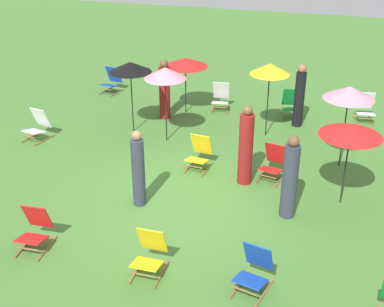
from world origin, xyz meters
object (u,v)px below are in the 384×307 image
Objects in this scene: person_2 at (138,170)px; person_3 at (299,96)px; deckchair_9 at (150,254)px; deckchair_10 at (254,270)px; deckchair_2 at (221,98)px; umbrella_0 at (349,93)px; umbrella_4 at (351,130)px; umbrella_3 at (130,67)px; person_0 at (290,179)px; deckchair_11 at (35,229)px; deckchair_1 at (38,126)px; umbrella_5 at (270,69)px; umbrella_1 at (165,73)px; deckchair_0 at (273,163)px; person_1 at (246,147)px; deckchair_5 at (112,81)px; deckchair_8 at (291,105)px; deckchair_6 at (365,108)px; person_4 at (165,91)px; umbrella_2 at (186,62)px.

person_2 is 0.95× the size of person_3.
deckchair_10 is (1.78, 0.08, 0.00)m from deckchair_9.
deckchair_10 is 0.51× the size of person_2.
person_3 is at bearing -22.19° from deckchair_2.
umbrella_4 is (0.08, -1.72, -0.16)m from umbrella_0.
umbrella_3 is (-2.49, 5.38, 1.44)m from deckchair_9.
umbrella_3 is 4.66m from person_3.
deckchair_11 is at bearing 18.03° from person_0.
person_3 is at bearing 35.56° from deckchair_1.
deckchair_11 is 6.31m from umbrella_4.
deckchair_10 is at bearing -82.84° from umbrella_5.
umbrella_1 is at bearing -48.09° from person_0.
deckchair_2 is 3.27m from umbrella_3.
deckchair_2 is 0.47× the size of person_3.
umbrella_4 is 1.54m from person_0.
deckchair_0 and deckchair_1 have the same top height.
umbrella_3 reaches higher than person_3.
umbrella_1 is at bearing 60.09° from person_1.
deckchair_0 is at bearing -51.85° from person_1.
person_2 is at bearing -81.49° from umbrella_1.
umbrella_3 is at bearing -45.64° from deckchair_5.
deckchair_11 is 7.04m from umbrella_5.
deckchair_9 is at bearing -98.94° from deckchair_0.
deckchair_10 is 1.02× the size of deckchair_11.
deckchair_2 is 7.71m from deckchair_11.
deckchair_10 is at bearing -51.16° from umbrella_3.
umbrella_5 is at bearing -47.21° from person_2.
umbrella_0 reaches higher than deckchair_9.
deckchair_11 is at bearing 124.17° from person_2.
person_2 is (-2.47, -5.66, 0.44)m from deckchair_8.
deckchair_6 is at bearing -26.26° from person_1.
person_4 is (-3.51, 2.66, 0.45)m from deckchair_0.
umbrella_3 reaches higher than person_4.
deckchair_2 is 2.08m from deckchair_8.
umbrella_5 reaches higher than person_3.
person_4 is at bearing 84.10° from deckchair_11.
deckchair_2 is 5.87m from umbrella_4.
umbrella_1 is 1.08× the size of person_1.
umbrella_3 reaches higher than deckchair_10.
deckchair_6 is 9.76m from deckchair_11.
deckchair_6 is 0.43× the size of umbrella_3.
umbrella_2 is (3.19, 2.87, 1.16)m from deckchair_1.
deckchair_5 is at bearing -118.53° from person_3.
umbrella_2 is (-3.05, 3.23, 1.16)m from deckchair_0.
deckchair_6 and deckchair_9 have the same top height.
umbrella_2 is 0.93× the size of person_3.
person_3 is (0.23, 3.16, 0.49)m from deckchair_0.
umbrella_3 is at bearing -119.35° from umbrella_2.
deckchair_10 is 0.48× the size of person_0.
person_3 is (3.28, -0.07, -0.67)m from umbrella_2.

